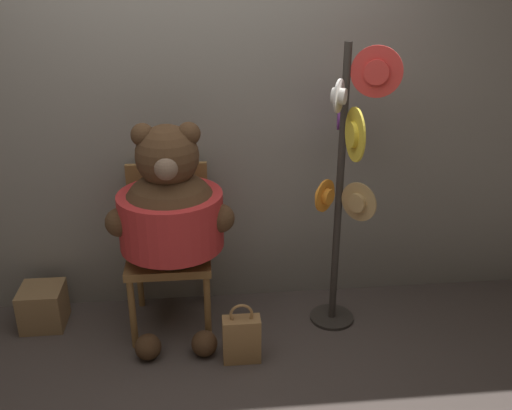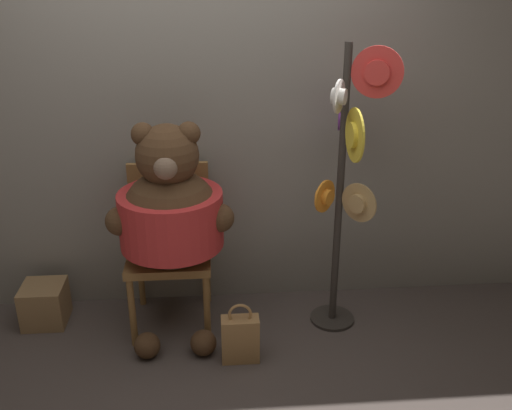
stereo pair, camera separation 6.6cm
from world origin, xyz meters
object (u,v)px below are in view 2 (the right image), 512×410
(teddy_bear, at_px, (171,213))
(handbag_on_ground, at_px, (240,338))
(chair, at_px, (170,239))
(hat_display_rack, at_px, (347,173))

(teddy_bear, height_order, handbag_on_ground, teddy_bear)
(chair, distance_m, handbag_on_ground, 0.76)
(teddy_bear, bearing_deg, hat_display_rack, -1.38)
(chair, xyz_separation_m, hat_display_rack, (1.04, -0.19, 0.47))
(teddy_bear, xyz_separation_m, hat_display_rack, (1.01, -0.02, 0.22))
(chair, height_order, hat_display_rack, hat_display_rack)
(chair, xyz_separation_m, teddy_bear, (0.03, -0.17, 0.25))
(chair, relative_size, teddy_bear, 0.75)
(hat_display_rack, bearing_deg, chair, 169.44)
(chair, bearing_deg, handbag_on_ground, -50.71)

